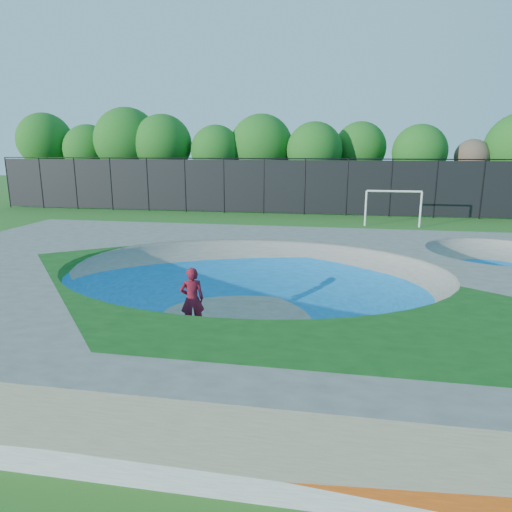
% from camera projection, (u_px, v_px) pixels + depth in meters
% --- Properties ---
extents(ground, '(120.00, 120.00, 0.00)m').
position_uv_depth(ground, '(253.00, 317.00, 13.22)').
color(ground, '#27611B').
rests_on(ground, ground).
extents(skate_deck, '(22.00, 14.00, 1.50)m').
position_uv_depth(skate_deck, '(252.00, 292.00, 13.04)').
color(skate_deck, gray).
rests_on(skate_deck, ground).
extents(skater, '(0.74, 0.62, 1.74)m').
position_uv_depth(skater, '(192.00, 299.00, 12.09)').
color(skater, red).
rests_on(skater, ground).
extents(skateboard, '(0.81, 0.49, 0.05)m').
position_uv_depth(skateboard, '(193.00, 329.00, 12.29)').
color(skateboard, black).
rests_on(skateboard, ground).
extents(soccer_goal, '(3.39, 0.12, 2.24)m').
position_uv_depth(soccer_goal, '(393.00, 201.00, 27.96)').
color(soccer_goal, white).
rests_on(soccer_goal, ground).
extents(fence, '(48.09, 0.09, 4.04)m').
position_uv_depth(fence, '(305.00, 186.00, 32.85)').
color(fence, black).
rests_on(fence, ground).
extents(treeline, '(52.43, 6.75, 8.12)m').
position_uv_depth(treeline, '(307.00, 146.00, 36.97)').
color(treeline, '#3F271F').
rests_on(treeline, ground).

